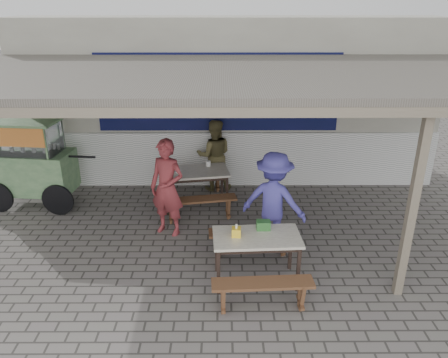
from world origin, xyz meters
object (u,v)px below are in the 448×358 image
bench_left_street (199,204)px  table_right (257,241)px  table_left (195,174)px  bench_right_street (262,289)px  vendor_cart (32,160)px  condiment_jar (208,164)px  bench_right_wall (251,238)px  patron_wall_side (214,155)px  condiment_bowl (177,171)px  patron_street_side (167,188)px  donation_box (263,225)px  tissue_box (236,232)px  patron_right_table (274,201)px  bench_left_wall (192,178)px

bench_left_street → table_right: bearing=-73.6°
table_left → bench_right_street: 3.36m
vendor_cart → condiment_jar: size_ratio=21.41×
bench_left_street → bench_right_street: same height
bench_right_wall → table_right: bearing=-90.0°
table_right → patron_wall_side: 3.42m
bench_right_street → condiment_bowl: bearing=111.2°
bench_right_street → patron_street_side: (-1.46, 2.11, 0.53)m
condiment_bowl → bench_right_wall: bearing=-53.0°
bench_right_street → donation_box: (0.07, 0.86, 0.48)m
vendor_cart → tissue_box: bearing=-27.8°
patron_right_table → condiment_jar: patron_right_table is taller
patron_street_side → patron_wall_side: bearing=91.6°
patron_wall_side → donation_box: bearing=100.6°
bench_right_wall → patron_right_table: 0.70m
donation_box → patron_street_side: bearing=140.8°
bench_right_wall → condiment_jar: (-0.73, 2.10, 0.47)m
vendor_cart → tissue_box: vendor_cart is taller
bench_right_wall → donation_box: donation_box is taller
bench_left_street → patron_wall_side: patron_wall_side is taller
bench_left_wall → donation_box: (1.23, -2.95, 0.48)m
patron_right_table → tissue_box: (-0.63, -0.99, -0.01)m
bench_left_street → bench_right_wall: same height
bench_left_wall → bench_right_street: same height
bench_right_wall → condiment_jar: size_ratio=13.09×
patron_street_side → bench_right_street: bearing=-31.6°
tissue_box → table_left: bearing=106.1°
donation_box → bench_right_street: bearing=-94.7°
bench_left_wall → condiment_jar: bearing=-56.0°
patron_wall_side → vendor_cart: bearing=9.1°
table_right → condiment_bowl: (-1.36, 2.42, 0.10)m
bench_right_street → donation_box: donation_box is taller
bench_left_wall → patron_right_table: patron_right_table is taller
bench_left_street → donation_box: (1.02, -1.69, 0.48)m
vendor_cart → bench_left_wall: bearing=16.0°
patron_street_side → patron_right_table: size_ratio=1.04×
bench_right_wall → patron_wall_side: 2.79m
bench_right_wall → patron_right_table: bearing=37.1°
table_right → bench_right_wall: (-0.04, 0.67, -0.33)m
table_left → vendor_cart: (-3.17, 0.08, 0.27)m
table_right → vendor_cart: bearing=145.2°
bench_right_wall → donation_box: bearing=-76.5°
patron_wall_side → tissue_box: size_ratio=12.13×
bench_left_street → condiment_jar: bearing=71.2°
condiment_jar → table_left: bearing=-134.4°
patron_right_table → bench_left_street: bearing=-12.8°
table_left → condiment_bowl: bearing=-174.3°
bench_right_street → patron_right_table: patron_right_table is taller
table_right → donation_box: (0.11, 0.19, 0.15)m
bench_left_street → bench_left_wall: bearing=90.0°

